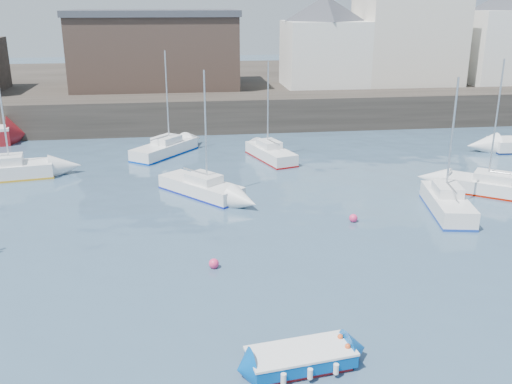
{
  "coord_description": "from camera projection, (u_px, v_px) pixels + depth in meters",
  "views": [
    {
      "loc": [
        -3.88,
        -16.65,
        11.21
      ],
      "look_at": [
        0.0,
        12.0,
        1.5
      ],
      "focal_mm": 40.0,
      "sensor_mm": 36.0,
      "label": 1
    }
  ],
  "objects": [
    {
      "name": "buoy_far",
      "position": [
        199.0,
        180.0,
        37.54
      ],
      "size": [
        0.44,
        0.44,
        0.44
      ],
      "primitive_type": "sphere",
      "color": "#F1326B",
      "rests_on": "ground"
    },
    {
      "name": "water",
      "position": [
        303.0,
        342.0,
        19.7
      ],
      "size": [
        220.0,
        220.0,
        0.0
      ],
      "primitive_type": "plane",
      "color": "#2D4760",
      "rests_on": "ground"
    },
    {
      "name": "sailboat_c",
      "position": [
        447.0,
        203.0,
        31.6
      ],
      "size": [
        2.84,
        5.87,
        7.42
      ],
      "color": "white",
      "rests_on": "ground"
    },
    {
      "name": "blue_dinghy",
      "position": [
        301.0,
        358.0,
        18.24
      ],
      "size": [
        3.61,
        2.05,
        0.65
      ],
      "color": "maroon",
      "rests_on": "ground"
    },
    {
      "name": "sailboat_f",
      "position": [
        271.0,
        153.0,
        42.29
      ],
      "size": [
        3.29,
        5.74,
        7.11
      ],
      "color": "white",
      "rests_on": "ground"
    },
    {
      "name": "sailboat_e",
      "position": [
        0.0,
        171.0,
        37.63
      ],
      "size": [
        7.0,
        3.3,
        8.66
      ],
      "color": "white",
      "rests_on": "ground"
    },
    {
      "name": "sailboat_h",
      "position": [
        165.0,
        148.0,
        43.56
      ],
      "size": [
        5.23,
        5.96,
        7.78
      ],
      "color": "white",
      "rests_on": "ground"
    },
    {
      "name": "bldg_east_a",
      "position": [
        409.0,
        25.0,
        58.9
      ],
      "size": [
        13.36,
        13.36,
        11.8
      ],
      "color": "beige",
      "rests_on": "land_strip"
    },
    {
      "name": "sailboat_d",
      "position": [
        498.0,
        187.0,
        34.58
      ],
      "size": [
        6.28,
        5.45,
        8.09
      ],
      "color": "white",
      "rests_on": "ground"
    },
    {
      "name": "warehouse",
      "position": [
        156.0,
        49.0,
        57.22
      ],
      "size": [
        16.4,
        10.4,
        7.6
      ],
      "color": "#3D2D26",
      "rests_on": "land_strip"
    },
    {
      "name": "quay_wall",
      "position": [
        222.0,
        113.0,
        52.1
      ],
      "size": [
        90.0,
        5.0,
        3.0
      ],
      "primitive_type": "cube",
      "color": "#28231E",
      "rests_on": "ground"
    },
    {
      "name": "bldg_east_d",
      "position": [
        324.0,
        41.0,
        57.74
      ],
      "size": [
        11.14,
        11.14,
        8.95
      ],
      "color": "white",
      "rests_on": "land_strip"
    },
    {
      "name": "sailboat_b",
      "position": [
        201.0,
        187.0,
        34.57
      ],
      "size": [
        5.2,
        5.68,
        7.53
      ],
      "color": "white",
      "rests_on": "ground"
    },
    {
      "name": "land_strip",
      "position": [
        211.0,
        86.0,
        69.04
      ],
      "size": [
        90.0,
        32.0,
        2.8
      ],
      "primitive_type": "cube",
      "color": "#28231E",
      "rests_on": "ground"
    },
    {
      "name": "buoy_near",
      "position": [
        214.0,
        268.0,
        25.21
      ],
      "size": [
        0.45,
        0.45,
        0.45
      ],
      "primitive_type": "sphere",
      "color": "#F1326B",
      "rests_on": "ground"
    },
    {
      "name": "buoy_mid",
      "position": [
        353.0,
        222.0,
        30.48
      ],
      "size": [
        0.45,
        0.45,
        0.45
      ],
      "primitive_type": "sphere",
      "color": "#F1326B",
      "rests_on": "ground"
    },
    {
      "name": "bldg_east_b",
      "position": [
        509.0,
        34.0,
        60.12
      ],
      "size": [
        11.88,
        11.88,
        9.95
      ],
      "color": "white",
      "rests_on": "land_strip"
    }
  ]
}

